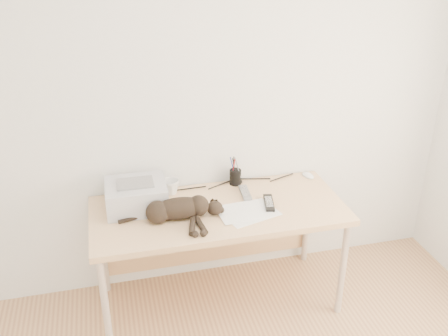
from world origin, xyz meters
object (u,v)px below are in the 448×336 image
object	(u,v)px
printer	(136,195)
cat	(177,210)
pen_cup	(235,177)
mug	(171,187)
desk	(216,219)
mouse	(308,174)

from	to	relation	value
printer	cat	world-z (taller)	printer
cat	pen_cup	world-z (taller)	pen_cup
mug	desk	bearing A→B (deg)	-34.00
cat	mouse	distance (m)	1.06
mouse	desk	bearing A→B (deg)	179.46
pen_cup	mug	bearing A→B (deg)	-176.40
desk	mug	bearing A→B (deg)	146.00
pen_cup	mouse	size ratio (longest dim) A/B	1.83
desk	mug	size ratio (longest dim) A/B	14.92
printer	mouse	size ratio (longest dim) A/B	3.41
mouse	printer	bearing A→B (deg)	171.12
cat	pen_cup	xyz separation A→B (m)	(0.46, 0.36, -0.01)
desk	mouse	distance (m)	0.76
desk	mug	distance (m)	0.36
desk	mouse	xyz separation A→B (m)	(0.72, 0.19, 0.15)
pen_cup	mouse	world-z (taller)	pen_cup
cat	mug	bearing A→B (deg)	88.95
desk	pen_cup	bearing A→B (deg)	47.56
cat	mouse	bearing A→B (deg)	20.88
mug	mouse	bearing A→B (deg)	1.06
mouse	pen_cup	bearing A→B (deg)	163.33
printer	mug	distance (m)	0.27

